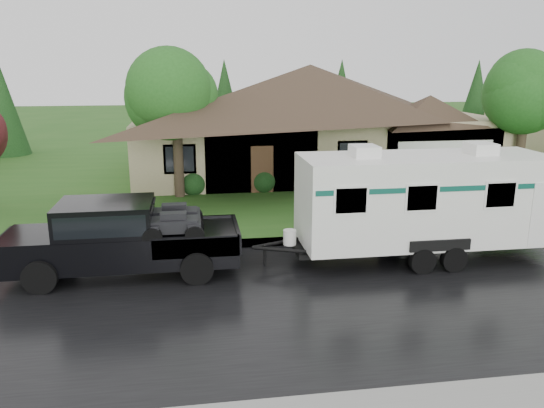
{
  "coord_description": "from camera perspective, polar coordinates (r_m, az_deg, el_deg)",
  "views": [
    {
      "loc": [
        -4.3,
        -14.03,
        5.62
      ],
      "look_at": [
        -1.86,
        2.0,
        1.42
      ],
      "focal_mm": 35.0,
      "sensor_mm": 36.0,
      "label": 1
    }
  ],
  "objects": [
    {
      "name": "pickup_truck",
      "position": [
        15.21,
        -16.16,
        -3.29
      ],
      "size": [
        6.26,
        2.38,
        2.09
      ],
      "color": "black",
      "rests_on": "ground"
    },
    {
      "name": "shrub_row",
      "position": [
        24.67,
        6.33,
        2.81
      ],
      "size": [
        13.6,
        1.0,
        1.0
      ],
      "color": "#143814",
      "rests_on": "lawn"
    },
    {
      "name": "lawn",
      "position": [
        29.87,
        -0.23,
        3.83
      ],
      "size": [
        140.0,
        26.0,
        0.15
      ],
      "primitive_type": "cube",
      "color": "#28581B",
      "rests_on": "ground"
    },
    {
      "name": "road",
      "position": [
        13.96,
        10.2,
        -9.45
      ],
      "size": [
        140.0,
        8.0,
        0.01
      ],
      "primitive_type": "cube",
      "color": "black",
      "rests_on": "ground"
    },
    {
      "name": "tree_left_green",
      "position": [
        22.85,
        -10.33,
        11.41
      ],
      "size": [
        3.76,
        3.76,
        6.23
      ],
      "color": "#382B1E",
      "rests_on": "lawn"
    },
    {
      "name": "house_main",
      "position": [
        28.71,
        4.72,
        10.43
      ],
      "size": [
        19.44,
        10.8,
        6.9
      ],
      "color": "tan",
      "rests_on": "lawn"
    },
    {
      "name": "travel_trailer",
      "position": [
        16.32,
        15.96,
        0.55
      ],
      "size": [
        7.73,
        2.71,
        3.47
      ],
      "color": "white",
      "rests_on": "ground"
    },
    {
      "name": "tree_right_green",
      "position": [
        27.4,
        25.74,
        10.77
      ],
      "size": [
        3.78,
        3.78,
        6.26
      ],
      "color": "#382B1E",
      "rests_on": "lawn"
    },
    {
      "name": "ground",
      "position": [
        15.72,
        7.87,
        -6.58
      ],
      "size": [
        140.0,
        140.0,
        0.0
      ],
      "primitive_type": "plane",
      "color": "#28581B",
      "rests_on": "ground"
    },
    {
      "name": "curb",
      "position": [
        17.73,
        5.84,
        -3.78
      ],
      "size": [
        140.0,
        0.5,
        0.15
      ],
      "primitive_type": "cube",
      "color": "gray",
      "rests_on": "ground"
    }
  ]
}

